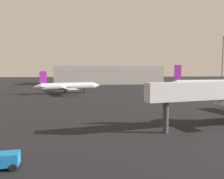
{
  "coord_description": "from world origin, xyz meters",
  "views": [
    {
      "loc": [
        -2.67,
        -6.13,
        7.81
      ],
      "look_at": [
        4.67,
        45.06,
        3.45
      ],
      "focal_mm": 34.71,
      "sensor_mm": 36.0,
      "label": 1
    }
  ],
  "objects_px": {
    "baggage_cart": "(3,160)",
    "light_mast_right": "(223,59)",
    "airplane_far_left": "(68,86)",
    "jet_bridge": "(219,91)",
    "airplane_distant": "(202,84)"
  },
  "relations": [
    {
      "from": "airplane_far_left",
      "to": "baggage_cart",
      "type": "height_order",
      "value": "airplane_far_left"
    },
    {
      "from": "airplane_distant",
      "to": "light_mast_right",
      "type": "xyz_separation_m",
      "value": [
        21.47,
        19.48,
        10.48
      ]
    },
    {
      "from": "airplane_far_left",
      "to": "light_mast_right",
      "type": "distance_m",
      "value": 72.12
    },
    {
      "from": "airplane_distant",
      "to": "light_mast_right",
      "type": "distance_m",
      "value": 30.82
    },
    {
      "from": "airplane_distant",
      "to": "light_mast_right",
      "type": "bearing_deg",
      "value": 37.66
    },
    {
      "from": "airplane_far_left",
      "to": "baggage_cart",
      "type": "distance_m",
      "value": 59.74
    },
    {
      "from": "jet_bridge",
      "to": "light_mast_right",
      "type": "bearing_deg",
      "value": 44.58
    },
    {
      "from": "light_mast_right",
      "to": "airplane_distant",
      "type": "bearing_deg",
      "value": -137.78
    },
    {
      "from": "baggage_cart",
      "to": "light_mast_right",
      "type": "distance_m",
      "value": 103.96
    },
    {
      "from": "light_mast_right",
      "to": "airplane_far_left",
      "type": "bearing_deg",
      "value": -167.87
    },
    {
      "from": "jet_bridge",
      "to": "baggage_cart",
      "type": "distance_m",
      "value": 27.06
    },
    {
      "from": "airplane_far_left",
      "to": "jet_bridge",
      "type": "height_order",
      "value": "airplane_far_left"
    },
    {
      "from": "airplane_distant",
      "to": "jet_bridge",
      "type": "distance_m",
      "value": 52.05
    },
    {
      "from": "airplane_distant",
      "to": "baggage_cart",
      "type": "distance_m",
      "value": 74.31
    },
    {
      "from": "baggage_cart",
      "to": "light_mast_right",
      "type": "bearing_deg",
      "value": 41.43
    }
  ]
}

